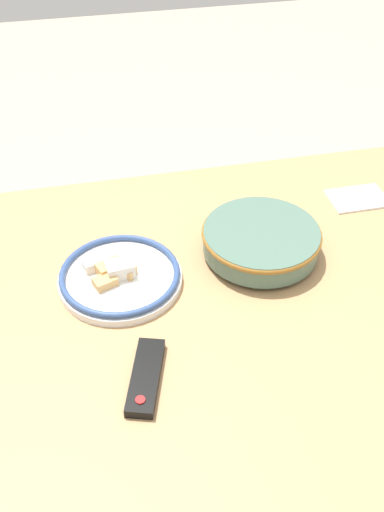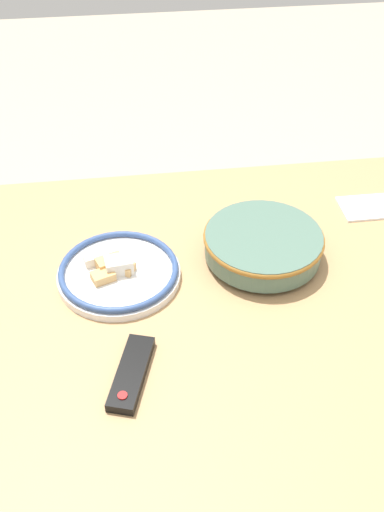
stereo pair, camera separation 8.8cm
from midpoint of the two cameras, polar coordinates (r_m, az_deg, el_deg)
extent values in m
plane|color=#B7A88E|center=(1.88, 3.44, -20.44)|extent=(8.00, 8.00, 0.00)
cube|color=tan|center=(1.30, 4.69, -5.02)|extent=(1.55, 1.03, 0.04)
cylinder|color=#4C6B5B|center=(1.40, 8.49, 0.00)|extent=(0.12, 0.12, 0.01)
cylinder|color=#4C6B5B|center=(1.37, 8.63, 1.08)|extent=(0.27, 0.27, 0.06)
cylinder|color=#C67A33|center=(1.38, 8.61, 0.95)|extent=(0.24, 0.24, 0.05)
torus|color=#936023|center=(1.36, 8.71, 1.72)|extent=(0.27, 0.27, 0.01)
cylinder|color=white|center=(1.33, -5.07, -1.85)|extent=(0.27, 0.27, 0.02)
torus|color=#334C7F|center=(1.32, -5.11, -1.34)|extent=(0.27, 0.27, 0.01)
cube|color=tan|center=(1.30, -6.55, -1.99)|extent=(0.06, 0.05, 0.02)
cube|color=tan|center=(1.32, -4.45, -1.20)|extent=(0.05, 0.05, 0.02)
cube|color=silver|center=(1.32, -5.07, -0.94)|extent=(0.06, 0.05, 0.03)
cube|color=tan|center=(1.33, -5.95, -0.73)|extent=(0.07, 0.05, 0.03)
cube|color=silver|center=(1.35, -7.36, -0.25)|extent=(0.06, 0.05, 0.02)
cube|color=black|center=(1.14, -3.55, -11.13)|extent=(0.10, 0.18, 0.02)
cylinder|color=red|center=(1.10, -4.30, -13.18)|extent=(0.02, 0.02, 0.00)
cube|color=white|center=(1.61, 18.04, 4.40)|extent=(0.15, 0.10, 0.01)
camera|label=1|loc=(0.04, -88.10, 1.63)|focal=42.00mm
camera|label=2|loc=(0.04, 91.90, -1.63)|focal=42.00mm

